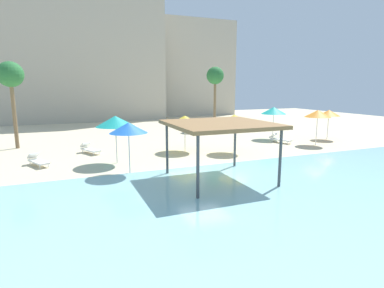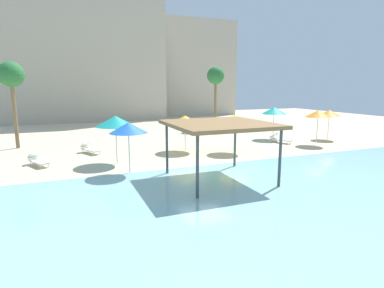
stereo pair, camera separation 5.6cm
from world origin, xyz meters
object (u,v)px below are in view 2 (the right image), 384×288
(beach_umbrella_teal_3, at_px, (274,111))
(lounge_chair_0, at_px, (38,160))
(beach_umbrella_yellow_6, at_px, (185,120))
(lounge_chair_1, at_px, (279,139))
(palm_tree_0, at_px, (216,77))
(shade_pavilion, at_px, (220,126))
(beach_umbrella_yellow_4, at_px, (235,119))
(palm_tree_1, at_px, (11,77))
(beach_umbrella_teal_2, at_px, (115,121))
(beach_umbrella_orange_1, at_px, (318,114))
(lounge_chair_2, at_px, (90,149))
(beach_umbrella_orange_5, at_px, (329,113))
(beach_umbrella_blue_7, at_px, (128,128))

(beach_umbrella_teal_3, relative_size, lounge_chair_0, 1.46)
(beach_umbrella_yellow_6, xyz_separation_m, lounge_chair_0, (-9.80, -0.68, -1.95))
(lounge_chair_1, xyz_separation_m, palm_tree_0, (-1.20, 9.94, 5.36))
(shade_pavilion, xyz_separation_m, beach_umbrella_yellow_4, (4.16, 5.77, -0.37))
(beach_umbrella_yellow_4, xyz_separation_m, palm_tree_1, (-14.78, 7.64, 3.00))
(beach_umbrella_teal_2, xyz_separation_m, lounge_chair_0, (-4.54, 1.16, -2.29))
(beach_umbrella_orange_1, xyz_separation_m, beach_umbrella_yellow_4, (-7.75, -0.09, -0.11))
(beach_umbrella_yellow_4, relative_size, lounge_chair_2, 1.39)
(beach_umbrella_yellow_4, xyz_separation_m, beach_umbrella_orange_5, (10.76, 1.86, -0.07))
(beach_umbrella_orange_5, xyz_separation_m, palm_tree_0, (-6.45, 10.04, 3.33))
(beach_umbrella_yellow_4, xyz_separation_m, palm_tree_0, (4.31, 11.90, 3.26))
(beach_umbrella_teal_2, height_order, lounge_chair_2, beach_umbrella_teal_2)
(beach_umbrella_orange_1, height_order, beach_umbrella_orange_5, beach_umbrella_orange_1)
(lounge_chair_0, xyz_separation_m, palm_tree_0, (17.26, 10.86, 5.36))
(shade_pavilion, distance_m, beach_umbrella_yellow_6, 7.58)
(lounge_chair_0, bearing_deg, palm_tree_1, 170.09)
(lounge_chair_2, relative_size, palm_tree_0, 0.29)
(beach_umbrella_teal_3, xyz_separation_m, beach_umbrella_yellow_6, (-9.42, -2.17, -0.28))
(beach_umbrella_yellow_4, relative_size, palm_tree_1, 0.42)
(palm_tree_0, height_order, palm_tree_1, palm_tree_0)
(beach_umbrella_teal_2, xyz_separation_m, lounge_chair_2, (-1.36, 3.71, -2.29))
(shade_pavilion, xyz_separation_m, beach_umbrella_teal_3, (10.43, 9.66, -0.23))
(beach_umbrella_yellow_6, height_order, palm_tree_1, palm_tree_1)
(beach_umbrella_yellow_4, bearing_deg, lounge_chair_1, 19.59)
(beach_umbrella_teal_2, bearing_deg, shade_pavilion, -53.02)
(beach_umbrella_blue_7, distance_m, lounge_chair_2, 6.94)
(beach_umbrella_orange_1, xyz_separation_m, beach_umbrella_blue_7, (-15.89, -2.88, -0.02))
(lounge_chair_0, xyz_separation_m, lounge_chair_1, (18.46, 0.92, 0.00))
(beach_umbrella_yellow_4, distance_m, beach_umbrella_orange_5, 10.91)
(beach_umbrella_orange_1, distance_m, beach_umbrella_orange_5, 3.49)
(palm_tree_1, bearing_deg, beach_umbrella_yellow_6, -26.97)
(palm_tree_0, relative_size, palm_tree_1, 1.04)
(lounge_chair_1, bearing_deg, beach_umbrella_orange_5, 64.07)
(beach_umbrella_orange_1, distance_m, palm_tree_0, 12.70)
(shade_pavilion, height_order, beach_umbrella_teal_3, shade_pavilion)
(lounge_chair_1, bearing_deg, beach_umbrella_teal_3, 133.71)
(beach_umbrella_teal_3, distance_m, beach_umbrella_blue_7, 15.88)
(shade_pavilion, bearing_deg, beach_umbrella_blue_7, 143.21)
(lounge_chair_1, height_order, palm_tree_0, palm_tree_0)
(beach_umbrella_orange_1, xyz_separation_m, lounge_chair_1, (-2.25, 1.87, -2.21))
(beach_umbrella_blue_7, relative_size, lounge_chair_0, 1.43)
(lounge_chair_2, bearing_deg, beach_umbrella_teal_3, 65.68)
(shade_pavilion, height_order, lounge_chair_0, shade_pavilion)
(lounge_chair_2, bearing_deg, beach_umbrella_orange_1, 53.30)
(beach_umbrella_yellow_6, relative_size, lounge_chair_1, 1.33)
(beach_umbrella_teal_3, bearing_deg, palm_tree_1, 169.90)
(beach_umbrella_orange_5, bearing_deg, beach_umbrella_blue_7, -166.17)
(beach_umbrella_orange_1, xyz_separation_m, beach_umbrella_orange_5, (3.00, 1.77, -0.18))
(beach_umbrella_teal_2, distance_m, beach_umbrella_orange_5, 19.27)
(lounge_chair_2, height_order, palm_tree_0, palm_tree_0)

